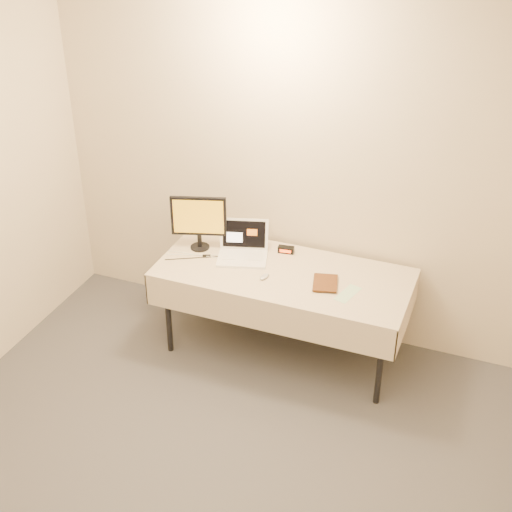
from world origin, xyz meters
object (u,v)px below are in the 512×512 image
(laptop, at_px, (243,248))
(monitor, at_px, (199,219))
(table, at_px, (283,279))
(book, at_px, (314,270))

(laptop, height_order, monitor, monitor)
(table, xyz_separation_m, monitor, (-0.72, 0.10, 0.32))
(monitor, height_order, book, monitor)
(book, bearing_deg, laptop, 149.40)
(laptop, distance_m, book, 0.64)
(table, distance_m, book, 0.32)
(laptop, relative_size, monitor, 1.02)
(table, distance_m, monitor, 0.79)
(laptop, bearing_deg, monitor, 165.84)
(table, relative_size, book, 8.11)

